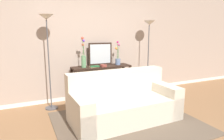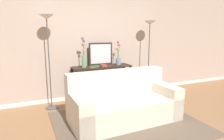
% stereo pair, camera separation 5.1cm
% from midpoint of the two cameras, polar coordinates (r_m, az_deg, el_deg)
% --- Properties ---
extents(ground_plane, '(16.00, 16.00, 0.02)m').
position_cam_midpoint_polar(ground_plane, '(3.30, 4.12, -18.19)').
color(ground_plane, '#936B47').
extents(back_wall, '(12.00, 0.15, 3.08)m').
position_cam_midpoint_polar(back_wall, '(4.81, -7.78, 10.13)').
color(back_wall, white).
rests_on(back_wall, ground).
extents(area_rug, '(2.46, 2.05, 0.01)m').
position_cam_midpoint_polar(area_rug, '(3.68, 4.04, -14.69)').
color(area_rug, brown).
rests_on(area_rug, ground).
extents(couch, '(1.95, 0.94, 0.88)m').
position_cam_midpoint_polar(couch, '(3.69, 2.88, -9.44)').
color(couch, beige).
rests_on(couch, ground).
extents(console_table, '(1.37, 0.39, 0.81)m').
position_cam_midpoint_polar(console_table, '(4.66, -3.30, -1.82)').
color(console_table, black).
rests_on(console_table, ground).
extents(floor_lamp_left, '(0.28, 0.28, 1.92)m').
position_cam_midpoint_polar(floor_lamp_left, '(4.20, -18.29, 9.22)').
color(floor_lamp_left, '#4C4C51').
rests_on(floor_lamp_left, ground).
extents(floor_lamp_right, '(0.28, 0.28, 1.85)m').
position_cam_midpoint_polar(floor_lamp_right, '(5.07, 10.15, 9.20)').
color(floor_lamp_right, '#4C4C51').
rests_on(floor_lamp_right, ground).
extents(wall_mirror, '(0.58, 0.02, 0.52)m').
position_cam_midpoint_polar(wall_mirror, '(4.75, -3.65, 4.61)').
color(wall_mirror, black).
rests_on(wall_mirror, console_table).
extents(vase_tall_flowers, '(0.11, 0.12, 0.67)m').
position_cam_midpoint_polar(vase_tall_flowers, '(4.44, -8.44, 3.46)').
color(vase_tall_flowers, '#669E6B').
rests_on(vase_tall_flowers, console_table).
extents(vase_short_flowers, '(0.13, 0.12, 0.56)m').
position_cam_midpoint_polar(vase_short_flowers, '(4.77, 1.35, 3.41)').
color(vase_short_flowers, '#6B84AD').
rests_on(vase_short_flowers, console_table).
extents(fruit_bowl, '(0.15, 0.15, 0.05)m').
position_cam_midpoint_polar(fruit_bowl, '(4.50, -2.74, 1.25)').
color(fruit_bowl, brown).
rests_on(fruit_bowl, console_table).
extents(book_stack, '(0.21, 0.14, 0.03)m').
position_cam_midpoint_polar(book_stack, '(4.44, -5.38, 0.96)').
color(book_stack, tan).
rests_on(book_stack, console_table).
extents(book_row_under_console, '(0.28, 0.17, 0.13)m').
position_cam_midpoint_polar(book_row_under_console, '(4.67, -8.13, -8.38)').
color(book_row_under_console, '#2D2D33').
rests_on(book_row_under_console, ground).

